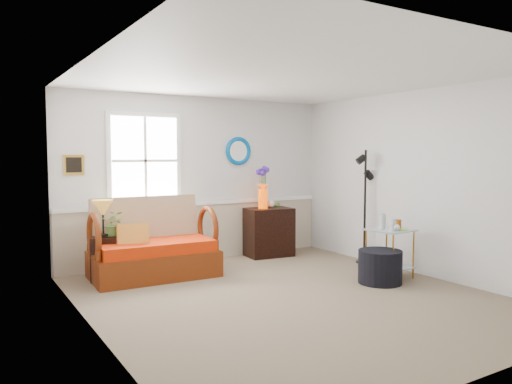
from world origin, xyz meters
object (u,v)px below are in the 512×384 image
lamp_stand (104,258)px  side_table (390,254)px  cabinet (269,232)px  floor_lamp (365,207)px  ottoman (380,267)px  loveseat (154,238)px

lamp_stand → side_table: size_ratio=0.88×
lamp_stand → cabinet: 2.78m
lamp_stand → side_table: (3.37, -1.93, 0.04)m
floor_lamp → ottoman: 1.41m
cabinet → side_table: bearing=-68.2°
side_table → lamp_stand: bearing=150.2°
cabinet → side_table: cabinet is taller
loveseat → floor_lamp: size_ratio=0.95×
floor_lamp → ottoman: (-0.70, -1.03, -0.66)m
loveseat → side_table: bearing=-30.2°
ottoman → floor_lamp: bearing=55.8°
cabinet → ottoman: (0.29, -2.25, -0.18)m
side_table → floor_lamp: floor_lamp is taller
cabinet → ottoman: cabinet is taller
lamp_stand → ottoman: bearing=-34.1°
lamp_stand → floor_lamp: size_ratio=0.34×
side_table → ottoman: (-0.31, -0.14, -0.12)m
lamp_stand → ottoman: size_ratio=1.04×
side_table → ottoman: size_ratio=1.19×
side_table → ottoman: 0.36m
cabinet → floor_lamp: (0.99, -1.22, 0.48)m
cabinet → side_table: 2.20m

